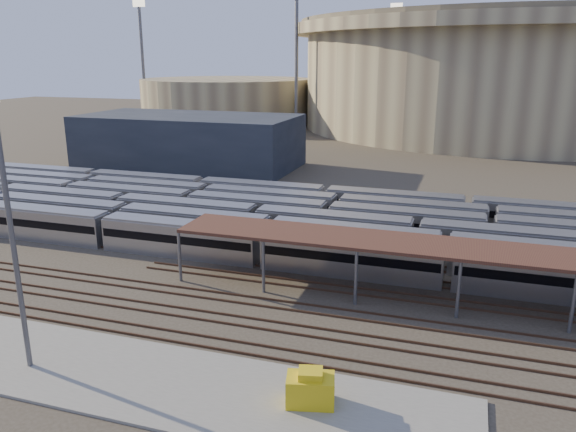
% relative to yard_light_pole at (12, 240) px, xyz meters
% --- Properties ---
extents(ground, '(420.00, 420.00, 0.00)m').
position_rel_yard_light_pole_xyz_m(ground, '(10.39, 16.08, -9.43)').
color(ground, '#383026').
rests_on(ground, ground).
extents(apron, '(50.00, 9.00, 0.20)m').
position_rel_yard_light_pole_xyz_m(apron, '(5.39, 1.08, -9.33)').
color(apron, gray).
rests_on(apron, ground).
extents(subway_trains, '(120.03, 23.90, 3.60)m').
position_rel_yard_light_pole_xyz_m(subway_trains, '(9.08, 34.58, -7.63)').
color(subway_trains, '#AFAFB4').
rests_on(subway_trains, ground).
extents(inspection_shed, '(60.30, 6.00, 5.30)m').
position_rel_yard_light_pole_xyz_m(inspection_shed, '(32.39, 20.08, -4.44)').
color(inspection_shed, '#5C5C61').
rests_on(inspection_shed, ground).
extents(empty_tracks, '(170.00, 9.62, 0.18)m').
position_rel_yard_light_pole_xyz_m(empty_tracks, '(10.39, 11.08, -9.34)').
color(empty_tracks, '#4C3323').
rests_on(empty_tracks, ground).
extents(stadium, '(124.00, 124.00, 32.50)m').
position_rel_yard_light_pole_xyz_m(stadium, '(35.39, 156.08, 7.04)').
color(stadium, tan).
rests_on(stadium, ground).
extents(secondary_arena, '(56.00, 56.00, 14.00)m').
position_rel_yard_light_pole_xyz_m(secondary_arena, '(-49.61, 146.08, -2.43)').
color(secondary_arena, tan).
rests_on(secondary_arena, ground).
extents(service_building, '(42.00, 20.00, 10.00)m').
position_rel_yard_light_pole_xyz_m(service_building, '(-24.61, 71.08, -4.43)').
color(service_building, '#1E232D').
rests_on(service_building, ground).
extents(floodlight_0, '(4.00, 1.00, 38.40)m').
position_rel_yard_light_pole_xyz_m(floodlight_0, '(-19.61, 126.08, 11.22)').
color(floodlight_0, '#5C5C61').
rests_on(floodlight_0, ground).
extents(floodlight_1, '(4.00, 1.00, 38.40)m').
position_rel_yard_light_pole_xyz_m(floodlight_1, '(-74.61, 136.08, 11.22)').
color(floodlight_1, '#5C5C61').
rests_on(floodlight_1, ground).
extents(floodlight_3, '(4.00, 1.00, 38.40)m').
position_rel_yard_light_pole_xyz_m(floodlight_3, '(0.39, 176.08, 11.22)').
color(floodlight_3, '#5C5C61').
rests_on(floodlight_3, ground).
extents(yard_light_pole, '(0.81, 0.36, 18.29)m').
position_rel_yard_light_pole_xyz_m(yard_light_pole, '(0.00, 0.00, 0.00)').
color(yard_light_pole, '#5C5C61').
rests_on(yard_light_pole, apron).
extents(yellow_equipment, '(3.31, 2.49, 1.85)m').
position_rel_yard_light_pole_xyz_m(yellow_equipment, '(19.87, 1.77, -8.30)').
color(yellow_equipment, gold).
rests_on(yellow_equipment, apron).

